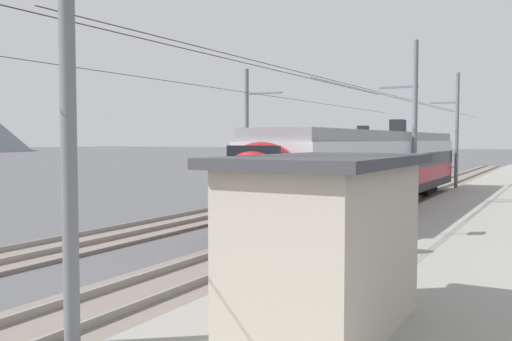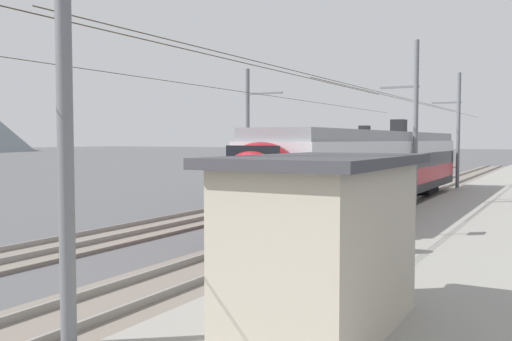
{
  "view_description": "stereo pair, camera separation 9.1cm",
  "coord_description": "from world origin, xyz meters",
  "views": [
    {
      "loc": [
        -16.99,
        -7.24,
        3.47
      ],
      "look_at": [
        1.53,
        2.94,
        2.31
      ],
      "focal_mm": 39.73,
      "sensor_mm": 36.0,
      "label": 1
    },
    {
      "loc": [
        -16.95,
        -7.32,
        3.47
      ],
      "look_at": [
        1.53,
        2.94,
        2.31
      ],
      "focal_mm": 39.73,
      "sensor_mm": 36.0,
      "label": 2
    }
  ],
  "objects": [
    {
      "name": "train_far_track",
      "position": [
        21.51,
        6.72,
        2.22
      ],
      "size": [
        25.58,
        3.04,
        4.27
      ],
      "color": "#2D2D30",
      "rests_on": "track_far"
    },
    {
      "name": "ground_plane",
      "position": [
        0.0,
        0.0,
        0.0
      ],
      "size": [
        400.0,
        400.0,
        0.0
      ],
      "primitive_type": "plane",
      "color": "#565659"
    },
    {
      "name": "train_near_platform",
      "position": [
        9.61,
        0.84,
        2.22
      ],
      "size": [
        24.69,
        2.94,
        4.27
      ],
      "color": "#2D2D30",
      "rests_on": "track_near"
    },
    {
      "name": "platform_sign",
      "position": [
        1.36,
        -2.82,
        2.08
      ],
      "size": [
        0.7,
        0.08,
        2.34
      ],
      "color": "#59595B",
      "rests_on": "platform_slab"
    },
    {
      "name": "handbag_beside_passenger",
      "position": [
        -5.2,
        -3.87,
        0.51
      ],
      "size": [
        0.32,
        0.18,
        0.41
      ],
      "color": "maroon",
      "rests_on": "platform_slab"
    },
    {
      "name": "platform_slab",
      "position": [
        0.0,
        -4.33,
        0.18
      ],
      "size": [
        120.0,
        6.63,
        0.36
      ],
      "primitive_type": "cube",
      "color": "gray",
      "rests_on": "ground"
    },
    {
      "name": "catenary_mast_west",
      "position": [
        -10.98,
        -0.66,
        4.25
      ],
      "size": [
        41.84,
        1.9,
        8.23
      ],
      "color": "slate",
      "rests_on": "ground"
    },
    {
      "name": "catenary_mast_far_side",
      "position": [
        11.05,
        8.63,
        3.95
      ],
      "size": [
        41.84,
        2.36,
        7.47
      ],
      "color": "slate",
      "rests_on": "ground"
    },
    {
      "name": "catenary_mast_mid",
      "position": [
        10.74,
        -0.66,
        4.27
      ],
      "size": [
        41.84,
        1.9,
        8.25
      ],
      "color": "slate",
      "rests_on": "ground"
    },
    {
      "name": "track_far",
      "position": [
        0.0,
        6.72,
        0.07
      ],
      "size": [
        120.0,
        3.0,
        0.28
      ],
      "color": "slate",
      "rests_on": "ground"
    },
    {
      "name": "passenger_walking",
      "position": [
        -6.36,
        -3.88,
        1.31
      ],
      "size": [
        0.53,
        0.22,
        1.69
      ],
      "color": "#383842",
      "rests_on": "platform_slab"
    },
    {
      "name": "catenary_mast_east",
      "position": [
        22.67,
        -0.66,
        4.12
      ],
      "size": [
        41.84,
        1.9,
        7.91
      ],
      "color": "slate",
      "rests_on": "ground"
    },
    {
      "name": "potted_plant_platform_edge",
      "position": [
        -3.82,
        -3.33,
        0.75
      ],
      "size": [
        0.46,
        0.46,
        0.7
      ],
      "color": "brown",
      "rests_on": "platform_slab"
    },
    {
      "name": "platform_shelter",
      "position": [
        -8.47,
        -3.87,
        1.81
      ],
      "size": [
        4.31,
        2.41,
        2.85
      ],
      "color": "#B7AD99",
      "rests_on": "platform_slab"
    },
    {
      "name": "potted_plant_by_shelter",
      "position": [
        -1.58,
        -3.17,
        0.86
      ],
      "size": [
        0.65,
        0.65,
        0.87
      ],
      "color": "brown",
      "rests_on": "platform_slab"
    },
    {
      "name": "track_near",
      "position": [
        0.0,
        0.84,
        0.07
      ],
      "size": [
        120.0,
        3.0,
        0.28
      ],
      "color": "slate",
      "rests_on": "ground"
    }
  ]
}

